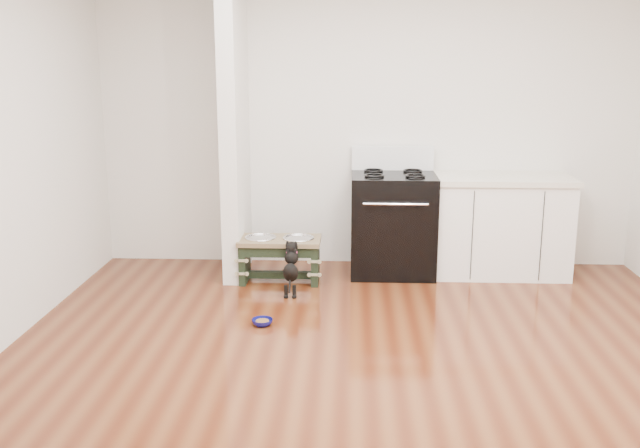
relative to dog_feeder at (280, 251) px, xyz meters
The scene contains 8 objects.
ground 2.01m from the dog_feeder, 67.50° to the right, with size 5.00×5.00×0.00m, color #4A1D0D.
room_shell 2.39m from the dog_feeder, 67.50° to the right, with size 5.00×5.00×5.00m.
partition_wall 1.18m from the dog_feeder, 147.37° to the left, with size 0.15×0.80×2.70m, color silver.
oven_range 1.08m from the dog_feeder, 17.83° to the left, with size 0.76×0.69×1.14m.
cabinet_run 2.03m from the dog_feeder, ahead, with size 1.24×0.64×0.91m.
dog_feeder is the anchor object (origin of this frame).
puppy 0.36m from the dog_feeder, 68.85° to the right, with size 0.13×0.37×0.44m.
floor_bowl 1.10m from the dog_feeder, 91.40° to the right, with size 0.16×0.16×0.05m.
Camera 1 is at (-0.13, -4.21, 1.97)m, focal length 40.00 mm.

